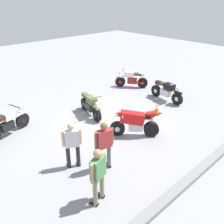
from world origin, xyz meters
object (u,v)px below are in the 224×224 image
Objects in this scene: motorcycle_olive_vintage at (90,105)px; person_in_green_shirt at (98,173)px; motorcycle_black_cruiser at (166,91)px; motorcycle_cream_vintage at (132,79)px; person_in_red_shirt at (104,143)px; traffic_cone at (157,109)px; person_in_white_shirt at (72,143)px; motorcycle_silver_cruiser at (7,123)px; motorcycle_red_sportbike at (134,122)px.

motorcycle_olive_vintage is 5.39m from person_in_green_shirt.
motorcycle_black_cruiser reaches higher than motorcycle_cream_vintage.
traffic_cone is at bearing -60.72° from person_in_red_shirt.
person_in_white_shirt is 3.08× the size of traffic_cone.
motorcycle_silver_cruiser is at bearing 41.57° from person_in_white_shirt.
motorcycle_black_cruiser is at bearing -50.40° from person_in_white_shirt.
traffic_cone is (-5.14, -0.56, -0.66)m from person_in_white_shirt.
person_in_white_shirt is (2.91, -0.03, 0.33)m from motorcycle_red_sportbike.
person_in_green_shirt reaches higher than motorcycle_silver_cruiser.
motorcycle_silver_cruiser is at bearing -100.79° from motorcycle_black_cruiser.
motorcycle_black_cruiser is 1.38× the size of motorcycle_red_sportbike.
person_in_red_shirt is at bearing -110.68° from person_in_white_shirt.
motorcycle_olive_vintage is (-3.54, 0.86, -0.03)m from motorcycle_silver_cruiser.
motorcycle_red_sportbike is 5.61m from motorcycle_cream_vintage.
person_in_red_shirt reaches higher than motorcycle_olive_vintage.
motorcycle_silver_cruiser is 1.34× the size of motorcycle_red_sportbike.
motorcycle_silver_cruiser is 1.25× the size of motorcycle_cream_vintage.
motorcycle_olive_vintage is 1.13× the size of person_in_green_shirt.
traffic_cone is (-2.23, -0.59, -0.33)m from motorcycle_red_sportbike.
motorcycle_red_sportbike reaches higher than motorcycle_olive_vintage.
person_in_white_shirt is at bearing -33.25° from motorcycle_olive_vintage.
motorcycle_olive_vintage is at bearing -17.63° from person_in_white_shirt.
person_in_green_shirt is at bearing 144.60° from person_in_red_shirt.
person_in_green_shirt is 1.05× the size of person_in_white_shirt.
motorcycle_olive_vintage is at bearing -40.97° from traffic_cone.
motorcycle_black_cruiser is 1.28× the size of person_in_white_shirt.
motorcycle_cream_vintage is 1.00× the size of person_in_white_shirt.
motorcycle_silver_cruiser is 7.71m from motorcycle_cream_vintage.
motorcycle_black_cruiser is 6.93m from person_in_white_shirt.
person_in_white_shirt reaches higher than motorcycle_cream_vintage.
person_in_red_shirt is (6.15, 2.01, 0.46)m from motorcycle_black_cruiser.
person_in_green_shirt is at bearing -22.44° from motorcycle_olive_vintage.
motorcycle_cream_vintage is at bearing -13.63° from motorcycle_silver_cruiser.
motorcycle_silver_cruiser is at bearing 30.82° from person_in_red_shirt.
motorcycle_black_cruiser is at bearing -85.35° from person_in_green_shirt.
motorcycle_red_sportbike is 2.33m from traffic_cone.
motorcycle_red_sportbike reaches higher than motorcycle_black_cruiser.
motorcycle_silver_cruiser is 6.56m from traffic_cone.
person_in_white_shirt reaches higher than motorcycle_silver_cruiser.
person_in_white_shirt is (0.66, -0.79, -0.06)m from person_in_red_shirt.
motorcycle_silver_cruiser and motorcycle_black_cruiser have the same top height.
motorcycle_olive_vintage is at bearing -19.66° from person_in_red_shirt.
motorcycle_silver_cruiser is 7.87m from motorcycle_black_cruiser.
person_in_red_shirt is 1.00× the size of person_in_green_shirt.
person_in_green_shirt is at bearing -102.61° from motorcycle_silver_cruiser.
motorcycle_silver_cruiser is 1.05× the size of motorcycle_olive_vintage.
motorcycle_olive_vintage is 1.18× the size of motorcycle_cream_vintage.
motorcycle_cream_vintage is 9.24m from person_in_green_shirt.
motorcycle_olive_vintage is at bearing -103.26° from motorcycle_black_cruiser.
motorcycle_silver_cruiser is at bearing 54.73° from motorcycle_cream_vintage.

